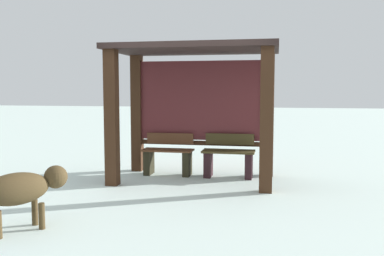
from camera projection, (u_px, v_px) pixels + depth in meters
ground_plane at (194, 180)px, 7.37m from camera, size 60.00×60.00×0.00m
bus_shelter at (196, 86)px, 7.39m from camera, size 2.81×1.61×2.30m
bench_left_inside at (168, 157)px, 7.80m from camera, size 0.93×0.39×0.75m
bench_center_inside at (229, 159)px, 7.58m from camera, size 0.93×0.42×0.77m
dog at (24, 188)px, 4.71m from camera, size 0.75×0.93×0.69m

